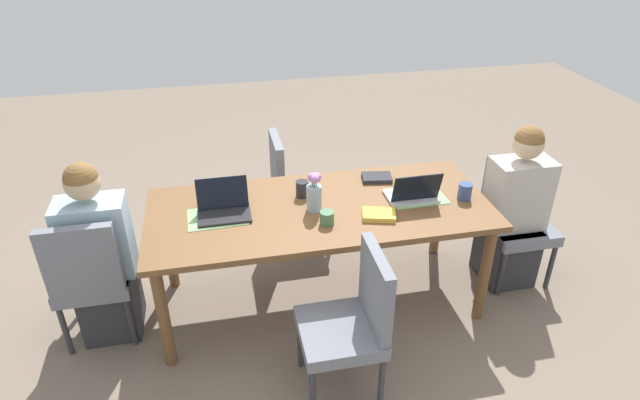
% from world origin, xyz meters
% --- Properties ---
extents(ground_plane, '(10.00, 10.00, 0.00)m').
position_xyz_m(ground_plane, '(0.00, 0.00, 0.00)').
color(ground_plane, '#756656').
extents(dining_table, '(2.16, 0.92, 0.76)m').
position_xyz_m(dining_table, '(0.00, 0.00, 0.68)').
color(dining_table, brown).
rests_on(dining_table, ground_plane).
extents(chair_head_left_left_near, '(0.44, 0.44, 0.90)m').
position_xyz_m(chair_head_left_left_near, '(-1.42, -0.06, 0.50)').
color(chair_head_left_left_near, slate).
rests_on(chair_head_left_left_near, ground_plane).
extents(person_head_left_left_near, '(0.40, 0.36, 1.19)m').
position_xyz_m(person_head_left_left_near, '(-1.36, 0.02, 0.53)').
color(person_head_left_left_near, '#2D2D33').
rests_on(person_head_left_left_near, ground_plane).
extents(chair_head_right_left_mid, '(0.44, 0.44, 0.90)m').
position_xyz_m(chair_head_right_left_mid, '(1.43, 0.06, 0.50)').
color(chair_head_right_left_mid, slate).
rests_on(chair_head_right_left_mid, ground_plane).
extents(person_head_right_left_mid, '(0.40, 0.36, 1.19)m').
position_xyz_m(person_head_right_left_mid, '(1.37, -0.01, 0.53)').
color(person_head_right_left_mid, '#2D2D33').
rests_on(person_head_right_left_mid, ground_plane).
extents(chair_near_left_far, '(0.44, 0.44, 0.90)m').
position_xyz_m(chair_near_left_far, '(0.03, -0.75, 0.50)').
color(chair_near_left_far, slate).
rests_on(chair_near_left_far, ground_plane).
extents(chair_far_right_near, '(0.44, 0.44, 0.90)m').
position_xyz_m(chair_far_right_near, '(-0.05, 0.80, 0.50)').
color(chair_far_right_near, slate).
rests_on(chair_far_right_near, ground_plane).
extents(flower_vase, '(0.10, 0.10, 0.26)m').
position_xyz_m(flower_vase, '(-0.04, -0.02, 0.89)').
color(flower_vase, '#8EA8B7').
rests_on(flower_vase, dining_table).
extents(placemat_head_left_left_near, '(0.37, 0.27, 0.00)m').
position_xyz_m(placemat_head_left_left_near, '(-0.64, 0.01, 0.76)').
color(placemat_head_left_left_near, '#7FAD70').
rests_on(placemat_head_left_left_near, dining_table).
extents(placemat_head_right_left_mid, '(0.36, 0.27, 0.00)m').
position_xyz_m(placemat_head_right_left_mid, '(0.65, -0.01, 0.76)').
color(placemat_head_right_left_mid, '#7FAD70').
rests_on(placemat_head_right_left_mid, dining_table).
extents(laptop_head_right_left_mid, '(0.32, 0.22, 0.21)m').
position_xyz_m(laptop_head_right_left_mid, '(0.60, -0.03, 0.80)').
color(laptop_head_right_left_mid, silver).
rests_on(laptop_head_right_left_mid, dining_table).
extents(laptop_head_left_left_near, '(0.32, 0.22, 0.21)m').
position_xyz_m(laptop_head_left_left_near, '(-0.60, 0.03, 0.80)').
color(laptop_head_left_left_near, black).
rests_on(laptop_head_left_left_near, dining_table).
extents(coffee_mug_near_left, '(0.08, 0.08, 0.11)m').
position_xyz_m(coffee_mug_near_left, '(-0.09, 0.16, 0.81)').
color(coffee_mug_near_left, '#232328').
rests_on(coffee_mug_near_left, dining_table).
extents(coffee_mug_near_right, '(0.09, 0.09, 0.11)m').
position_xyz_m(coffee_mug_near_right, '(0.93, -0.09, 0.81)').
color(coffee_mug_near_right, '#33477A').
rests_on(coffee_mug_near_right, dining_table).
extents(coffee_mug_centre_left, '(0.09, 0.09, 0.08)m').
position_xyz_m(coffee_mug_centre_left, '(0.00, -0.20, 0.80)').
color(coffee_mug_centre_left, '#47704C').
rests_on(coffee_mug_centre_left, dining_table).
extents(book_red_cover, '(0.22, 0.17, 0.03)m').
position_xyz_m(book_red_cover, '(0.46, 0.28, 0.77)').
color(book_red_cover, '#28282D').
rests_on(book_red_cover, dining_table).
extents(book_blue_cover, '(0.23, 0.19, 0.03)m').
position_xyz_m(book_blue_cover, '(0.33, -0.19, 0.77)').
color(book_blue_cover, gold).
rests_on(book_blue_cover, dining_table).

